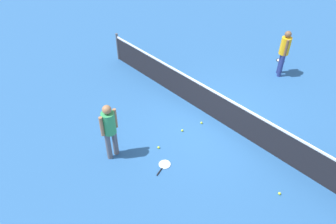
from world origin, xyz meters
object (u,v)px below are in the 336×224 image
tennis_racket_far_player (280,61)px  tennis_ball_by_net (201,123)px  tennis_racket_near_player (164,165)px  player_near_side (109,127)px  tennis_ball_baseline (182,130)px  player_far_side (284,50)px  tennis_ball_near_player (159,147)px  tennis_ball_midcourt (279,193)px

tennis_racket_far_player → tennis_ball_by_net: size_ratio=9.06×
tennis_racket_near_player → player_near_side: bearing=-147.6°
player_near_side → tennis_ball_baseline: (0.59, 2.04, -0.98)m
player_far_side → tennis_racket_near_player: 6.13m
tennis_racket_near_player → tennis_ball_near_player: 0.65m
tennis_racket_near_player → tennis_ball_midcourt: 2.93m
tennis_racket_near_player → tennis_racket_far_player: (-0.89, 6.92, 0.00)m
tennis_ball_by_net → player_far_side: bearing=89.3°
player_near_side → tennis_racket_far_player: bearing=87.6°
player_near_side → player_far_side: (0.79, 6.80, 0.00)m
tennis_racket_near_player → tennis_ball_near_player: bearing=151.6°
player_near_side → tennis_racket_near_player: size_ratio=2.80×
tennis_racket_near_player → tennis_ball_by_net: 2.00m
tennis_ball_near_player → tennis_ball_midcourt: (3.14, 1.10, 0.00)m
player_near_side → tennis_racket_near_player: bearing=32.4°
tennis_racket_far_player → tennis_ball_near_player: 6.62m
tennis_racket_near_player → tennis_racket_far_player: 6.98m
tennis_ball_baseline → player_far_side: bearing=87.6°
tennis_ball_baseline → tennis_racket_far_player: bearing=92.7°
tennis_ball_near_player → tennis_racket_near_player: bearing=-28.4°
tennis_ball_near_player → tennis_ball_baseline: same height
tennis_racket_near_player → tennis_ball_by_net: (-0.47, 1.94, 0.02)m
tennis_ball_by_net → tennis_ball_midcourt: bearing=-10.0°
player_far_side → tennis_racket_near_player: (0.42, -6.04, -1.00)m
player_far_side → tennis_ball_by_net: size_ratio=25.76×
player_near_side → tennis_racket_near_player: 1.74m
tennis_ball_by_net → tennis_ball_baseline: 0.68m
tennis_ball_midcourt → tennis_ball_baseline: bearing=-177.7°
tennis_racket_far_player → tennis_ball_midcourt: size_ratio=9.06×
tennis_ball_near_player → tennis_ball_by_net: bearing=86.5°
tennis_ball_midcourt → tennis_ball_baseline: size_ratio=1.00×
tennis_racket_near_player → tennis_ball_by_net: bearing=103.5°
tennis_ball_midcourt → tennis_ball_by_net: bearing=170.0°
tennis_ball_near_player → tennis_ball_midcourt: same height
tennis_ball_midcourt → player_near_side: bearing=-150.1°
player_near_side → tennis_ball_baseline: size_ratio=25.76×
tennis_racket_near_player → tennis_racket_far_player: size_ratio=1.01×
player_near_side → tennis_ball_by_net: (0.74, 2.71, -0.98)m
player_near_side → player_far_side: same height
player_near_side → tennis_ball_midcourt: (3.77, 2.17, -0.98)m
tennis_ball_baseline → player_near_side: bearing=-106.0°
player_near_side → player_far_side: 6.85m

